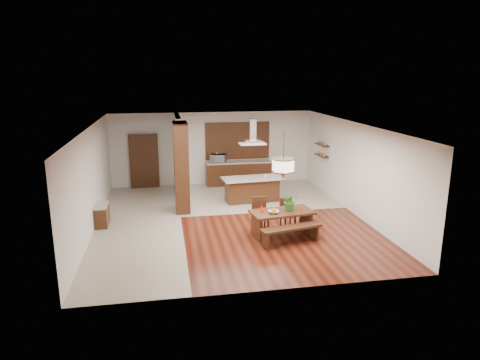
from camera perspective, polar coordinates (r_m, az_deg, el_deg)
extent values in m
plane|color=#3D150B|center=(13.23, -1.28, -5.31)|extent=(9.00, 9.00, 0.00)
cube|color=white|center=(12.57, -1.36, 7.25)|extent=(8.00, 9.00, 0.04)
cube|color=silver|center=(17.19, -3.67, 4.20)|extent=(8.00, 0.04, 2.90)
cube|color=silver|center=(8.59, 3.41, -6.00)|extent=(8.00, 0.04, 2.90)
cube|color=silver|center=(12.84, -19.23, 0.03)|extent=(0.04, 9.00, 2.90)
cube|color=silver|center=(14.00, 15.08, 1.45)|extent=(0.04, 9.00, 2.90)
cube|color=#B6AB97|center=(13.11, -13.30, -5.87)|extent=(2.50, 9.00, 0.01)
cube|color=#B6AB97|center=(15.79, 1.77, -2.06)|extent=(5.50, 4.00, 0.01)
cube|color=#431B10|center=(12.57, -1.36, 7.19)|extent=(8.00, 9.00, 0.02)
cube|color=black|center=(13.86, -7.83, 1.69)|extent=(0.45, 1.00, 2.90)
cube|color=silver|center=(15.91, -8.19, 3.28)|extent=(0.18, 2.40, 2.90)
cube|color=black|center=(13.31, -17.91, -4.47)|extent=(0.37, 0.88, 0.63)
cube|color=black|center=(17.08, -12.65, 2.45)|extent=(1.10, 0.20, 2.10)
cube|color=black|center=(17.25, -0.20, 0.87)|extent=(2.60, 0.60, 0.90)
cube|color=#B9B1A2|center=(17.14, -0.21, 2.41)|extent=(2.60, 0.62, 0.05)
cube|color=brown|center=(17.25, -0.36, 5.27)|extent=(2.60, 0.08, 1.50)
cube|color=black|center=(16.30, 10.80, 3.25)|extent=(0.26, 0.90, 0.04)
cube|color=black|center=(16.23, 10.86, 4.64)|extent=(0.26, 0.90, 0.04)
cube|color=black|center=(11.83, 5.62, -4.27)|extent=(1.81, 1.08, 0.06)
cube|color=black|center=(11.68, 2.24, -6.31)|extent=(0.17, 0.69, 0.65)
cube|color=black|center=(12.25, 8.76, -5.48)|extent=(0.17, 0.69, 0.65)
imported|color=#2C6D24|center=(11.85, 6.67, -2.80)|extent=(0.59, 0.55, 0.52)
imported|color=beige|center=(11.62, 4.50, -4.25)|extent=(0.34, 0.34, 0.07)
cone|color=red|center=(11.69, 2.91, -3.77)|extent=(0.14, 0.14, 0.21)
cylinder|color=gold|center=(11.96, 8.36, -3.78)|extent=(0.08, 0.08, 0.09)
cube|color=black|center=(14.99, 1.62, -1.34)|extent=(1.86, 0.83, 0.82)
cube|color=#B9B1A2|center=(14.84, 1.67, 0.22)|extent=(2.16, 1.08, 0.05)
imported|color=silver|center=(14.84, 3.39, 0.50)|extent=(0.16, 0.16, 0.11)
imported|color=#B7B8BE|center=(16.95, -2.93, 2.91)|extent=(0.69, 0.57, 0.33)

